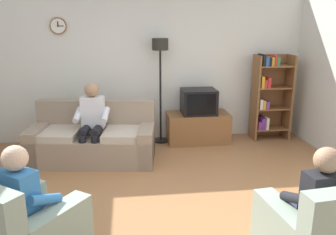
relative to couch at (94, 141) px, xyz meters
name	(u,v)px	position (x,y,z in m)	size (l,w,h in m)	color
ground_plane	(167,208)	(0.98, -1.62, -0.31)	(12.00, 12.00, 0.00)	#9E6B42
back_wall_assembly	(150,66)	(0.98, 1.04, 1.04)	(6.20, 0.17, 2.70)	silver
couch	(94,141)	(0.00, 0.00, 0.00)	(2.00, 1.12, 0.90)	gray
tv_stand	(198,127)	(1.80, 0.63, -0.04)	(1.10, 0.56, 0.54)	brown
tv	(199,102)	(1.80, 0.61, 0.44)	(0.60, 0.49, 0.44)	black
bookshelf	(269,95)	(3.13, 0.71, 0.51)	(0.68, 0.36, 1.57)	brown
floor_lamp	(160,62)	(1.14, 0.73, 1.14)	(0.28, 0.28, 1.85)	black
armchair_near_window	(24,234)	(-0.41, -2.40, -0.02)	(1.16, 1.18, 0.90)	gray
person_on_couch	(92,119)	(0.00, -0.11, 0.39)	(0.55, 0.57, 1.24)	silver
person_in_left_armchair	(28,197)	(-0.35, -2.33, 0.29)	(0.62, 0.64, 1.12)	#3372B2
person_in_right_armchair	(315,199)	(2.16, -2.67, 0.29)	(0.54, 0.57, 1.12)	black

